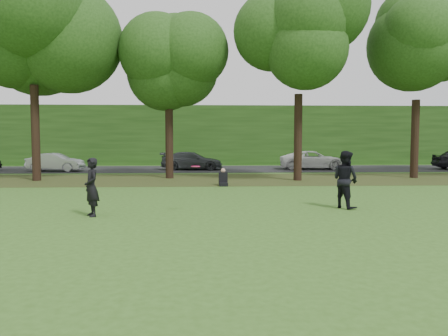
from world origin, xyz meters
The scene contains 10 objects.
ground centered at (0.00, 0.00, 0.00)m, with size 120.00×120.00×0.00m, color #32551A.
leaf_litter centered at (0.00, 13.00, 0.01)m, with size 60.00×7.00×0.01m, color #403817.
street centered at (0.00, 21.00, 0.01)m, with size 70.00×7.00×0.02m, color black.
far_hedge centered at (0.00, 27.00, 2.50)m, with size 70.00×3.00×5.00m, color #1C3D11.
player_left centered at (-4.34, 1.94, 0.86)m, with size 0.63×0.41×1.72m, color black.
player_right centered at (3.57, 3.08, 0.94)m, with size 0.91×0.71×1.88m, color black.
parked_cars centered at (1.20, 20.00, 0.69)m, with size 39.39×3.11×1.49m.
frisbee centered at (-1.30, 2.28, 1.43)m, with size 0.38×0.38×0.08m.
seated_person centered at (-0.12, 9.98, 0.31)m, with size 0.42×0.74×0.83m.
tree_line centered at (-0.34, 12.94, 7.84)m, with size 55.30×7.90×12.31m.
Camera 1 is at (-1.05, -10.91, 2.31)m, focal length 35.00 mm.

